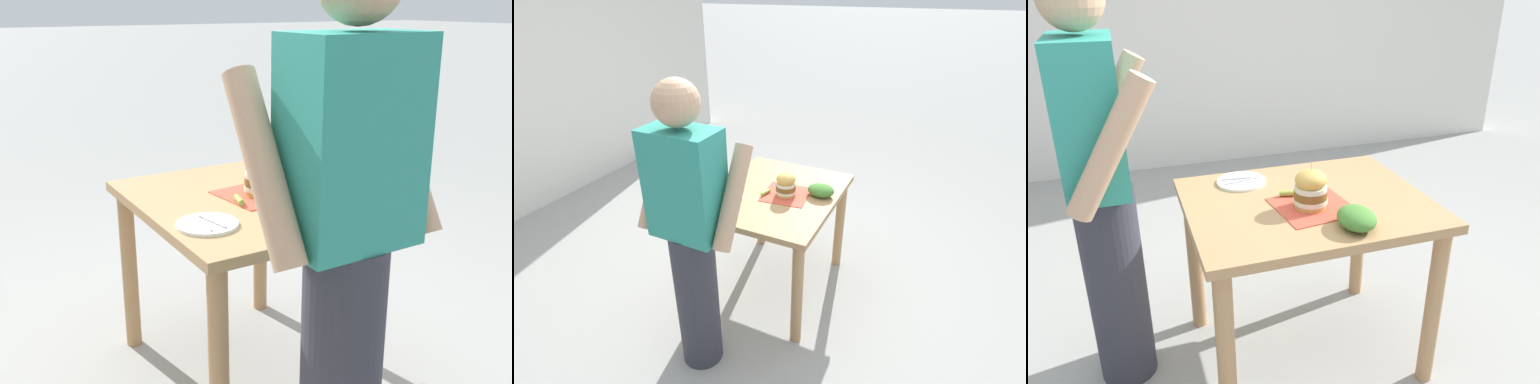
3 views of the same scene
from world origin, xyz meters
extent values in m
plane|color=#9E9E99|center=(0.00, 0.00, 0.00)|extent=(80.00, 80.00, 0.00)
cube|color=tan|center=(0.00, 0.00, 0.77)|extent=(0.81, 1.00, 0.04)
cylinder|color=tan|center=(-0.34, -0.44, 0.37)|extent=(0.07, 0.07, 0.75)
cylinder|color=tan|center=(0.34, -0.44, 0.37)|extent=(0.07, 0.07, 0.75)
cylinder|color=tan|center=(-0.34, 0.44, 0.37)|extent=(0.07, 0.07, 0.75)
cylinder|color=tan|center=(0.34, 0.44, 0.37)|extent=(0.07, 0.07, 0.75)
cube|color=#D64C38|center=(-0.07, 0.00, 0.79)|extent=(0.33, 0.33, 0.00)
cylinder|color=gold|center=(-0.07, 0.01, 0.80)|extent=(0.13, 0.13, 0.02)
cylinder|color=silver|center=(-0.07, 0.01, 0.82)|extent=(0.14, 0.14, 0.02)
cylinder|color=brown|center=(-0.07, 0.01, 0.85)|extent=(0.13, 0.13, 0.03)
cylinder|color=silver|center=(-0.07, 0.01, 0.87)|extent=(0.13, 0.13, 0.02)
ellipsoid|color=gold|center=(-0.07, 0.01, 0.91)|extent=(0.13, 0.13, 0.08)
cylinder|color=#D1B77F|center=(-0.07, 0.01, 0.96)|extent=(0.00, 0.00, 0.05)
cylinder|color=#8EA83D|center=(0.05, 0.06, 0.80)|extent=(0.04, 0.08, 0.02)
cylinder|color=white|center=(0.26, 0.21, 0.79)|extent=(0.22, 0.22, 0.01)
cylinder|color=silver|center=(0.25, 0.21, 0.80)|extent=(0.04, 0.17, 0.01)
cylinder|color=silver|center=(0.28, 0.21, 0.80)|extent=(0.03, 0.17, 0.01)
ellipsoid|color=#477F33|center=(-0.29, -0.09, 0.83)|extent=(0.18, 0.14, 0.08)
cylinder|color=#33333D|center=(0.12, 0.80, 0.45)|extent=(0.24, 0.24, 0.90)
cube|color=teal|center=(0.12, 0.80, 1.18)|extent=(0.36, 0.22, 0.56)
cylinder|color=tan|center=(-0.11, 0.74, 1.13)|extent=(0.09, 0.34, 0.50)
cylinder|color=tan|center=(0.35, 0.74, 1.13)|extent=(0.09, 0.34, 0.50)
camera|label=1|loc=(1.11, 1.97, 1.53)|focal=42.00mm
camera|label=2|loc=(-1.00, 2.18, 2.04)|focal=28.00mm
camera|label=3|loc=(-1.75, 0.69, 1.66)|focal=35.00mm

